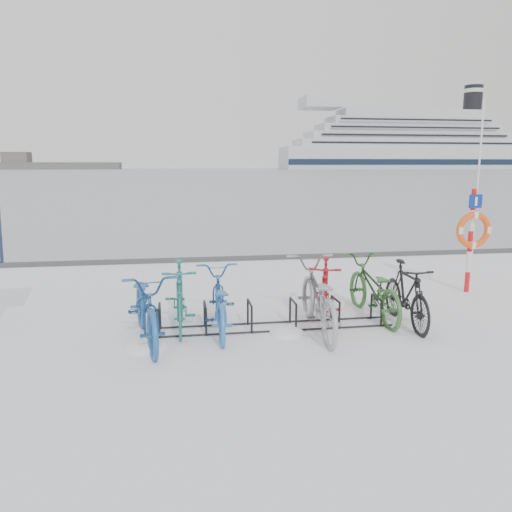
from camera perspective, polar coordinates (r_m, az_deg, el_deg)
name	(u,v)px	position (r m, az deg, el deg)	size (l,w,h in m)	color
ground	(271,328)	(8.27, 1.78, -8.20)	(900.00, 900.00, 0.00)	white
ice_sheet	(182,172)	(162.73, -8.51, 9.43)	(400.00, 298.00, 0.02)	#99A3AC
quay_edge	(232,259)	(13.92, -2.72, -0.29)	(400.00, 0.25, 0.10)	#3F3F42
bike_rack	(271,317)	(8.22, 1.78, -7.01)	(4.00, 0.48, 0.46)	black
lifebuoy_station	(473,230)	(11.14, 23.56, 2.72)	(0.75, 0.22, 3.91)	red
cruise_ferry	(405,146)	(266.25, 16.65, 11.90)	(126.07, 23.80, 41.42)	white
bike_0	(147,304)	(7.71, -12.38, -5.34)	(0.77, 2.22, 1.16)	#23579A
bike_1	(180,294)	(8.24, -8.70, -4.35)	(0.52, 1.86, 1.12)	#23736C
bike_2	(219,299)	(8.01, -4.28, -4.97)	(0.69, 1.99, 1.04)	#3071BE
bike_3	(317,295)	(8.03, 7.01, -4.45)	(0.79, 2.26, 1.19)	#97999D
bike_4	(325,289)	(8.62, 7.90, -3.77)	(0.51, 1.81, 1.09)	maroon
bike_5	(373,286)	(8.93, 13.20, -3.41)	(0.73, 2.09, 1.10)	#346A2F
bike_6	(406,293)	(8.67, 16.81, -4.02)	(0.51, 1.82, 1.09)	black
snow_drifts	(238,332)	(8.08, -2.04, -8.66)	(3.86, 1.81, 0.22)	white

